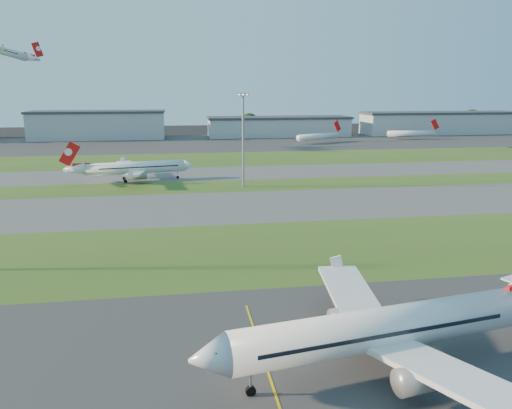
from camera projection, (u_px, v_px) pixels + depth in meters
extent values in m
cube|color=#33531B|center=(199.00, 253.00, 83.97)|extent=(300.00, 34.00, 0.01)
cube|color=#515154|center=(192.00, 208.00, 115.71)|extent=(300.00, 32.00, 0.01)
cube|color=#33531B|center=(190.00, 187.00, 139.75)|extent=(300.00, 18.00, 0.01)
cube|color=#515154|center=(188.00, 174.00, 160.91)|extent=(300.00, 26.00, 0.01)
cube|color=#33531B|center=(186.00, 160.00, 192.65)|extent=(300.00, 40.00, 0.01)
cube|color=#333335|center=(183.00, 143.00, 250.35)|extent=(400.00, 80.00, 0.01)
cylinder|color=white|center=(387.00, 328.00, 48.32)|extent=(32.31, 9.22, 4.06)
cube|color=white|center=(456.00, 378.00, 40.86)|extent=(10.77, 16.63, 1.65)
cube|color=white|center=(353.00, 297.00, 56.67)|extent=(6.09, 16.37, 1.65)
cylinder|color=gray|center=(421.00, 379.00, 42.82)|extent=(4.83, 3.16, 2.46)
cylinder|color=gray|center=(350.00, 317.00, 54.28)|extent=(4.83, 3.16, 2.46)
cylinder|color=white|center=(136.00, 168.00, 148.36)|extent=(28.84, 8.30, 3.63)
cube|color=red|center=(70.00, 154.00, 141.66)|extent=(6.16, 1.35, 7.22)
cube|color=white|center=(130.00, 166.00, 155.23)|extent=(9.64, 14.84, 1.47)
cube|color=white|center=(135.00, 173.00, 141.12)|extent=(5.41, 14.61, 1.47)
cylinder|color=gray|center=(136.00, 170.00, 153.97)|extent=(4.32, 2.83, 2.20)
cylinder|color=gray|center=(139.00, 176.00, 143.74)|extent=(4.32, 2.83, 2.20)
cube|color=red|center=(35.00, 38.00, 221.41)|extent=(5.63, 2.68, 7.00)
cylinder|color=white|center=(318.00, 137.00, 251.38)|extent=(24.80, 14.21, 3.20)
cube|color=red|center=(337.00, 126.00, 257.51)|extent=(4.79, 2.52, 6.16)
cylinder|color=white|center=(411.00, 133.00, 268.91)|extent=(26.13, 4.56, 3.20)
cube|color=red|center=(435.00, 124.00, 269.14)|extent=(5.18, 0.57, 6.16)
cylinder|color=gray|center=(243.00, 142.00, 137.26)|extent=(0.60, 0.60, 25.00)
cube|color=gray|center=(243.00, 95.00, 134.32)|extent=(3.20, 0.50, 0.80)
cube|color=#FFF2CC|center=(243.00, 95.00, 134.32)|extent=(2.80, 0.70, 0.35)
cube|color=#A9ADB2|center=(98.00, 126.00, 270.77)|extent=(70.00, 22.00, 14.00)
cube|color=#383A3F|center=(97.00, 112.00, 269.04)|extent=(71.40, 23.00, 1.20)
cube|color=#A9ADB2|center=(279.00, 127.00, 286.43)|extent=(80.00, 22.00, 10.00)
cube|color=#383A3F|center=(279.00, 118.00, 285.16)|extent=(81.60, 23.00, 1.20)
cube|color=#A9ADB2|center=(441.00, 124.00, 301.41)|extent=(95.00, 22.00, 12.00)
cube|color=#383A3F|center=(442.00, 113.00, 299.91)|extent=(96.90, 23.00, 1.20)
cylinder|color=black|center=(147.00, 133.00, 286.34)|extent=(1.00, 1.00, 3.60)
sphere|color=black|center=(146.00, 126.00, 285.41)|extent=(9.90, 9.90, 9.90)
cylinder|color=black|center=(249.00, 131.00, 298.28)|extent=(1.00, 1.00, 4.20)
sphere|color=black|center=(249.00, 123.00, 297.20)|extent=(11.55, 11.55, 11.55)
cylinder|color=black|center=(370.00, 130.00, 307.80)|extent=(1.00, 1.00, 3.80)
sphere|color=black|center=(370.00, 123.00, 306.83)|extent=(10.45, 10.45, 10.45)
cylinder|color=black|center=(471.00, 127.00, 322.20)|extent=(1.00, 1.00, 4.60)
sphere|color=black|center=(471.00, 119.00, 321.02)|extent=(12.65, 12.65, 12.65)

